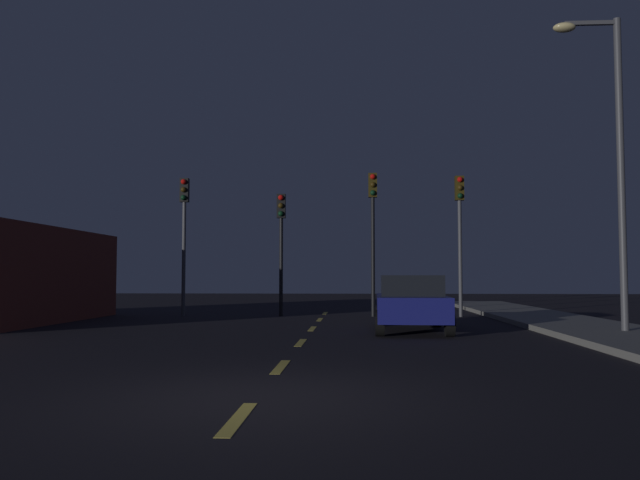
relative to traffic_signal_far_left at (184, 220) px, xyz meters
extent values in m
plane|color=black|center=(5.23, -8.80, -3.61)|extent=(80.00, 80.00, 0.00)
cube|color=gray|center=(12.73, -8.80, -3.54)|extent=(3.00, 40.00, 0.15)
cube|color=#EACC4C|center=(5.23, -17.00, -3.61)|extent=(0.16, 1.60, 0.01)
cube|color=#EACC4C|center=(5.23, -13.20, -3.61)|extent=(0.16, 1.60, 0.01)
cube|color=#EACC4C|center=(5.23, -9.40, -3.61)|extent=(0.16, 1.60, 0.01)
cube|color=#EACC4C|center=(5.23, -5.60, -3.61)|extent=(0.16, 1.60, 0.01)
cube|color=#EACC4C|center=(5.23, -1.80, -3.61)|extent=(0.16, 1.60, 0.01)
cube|color=#EACC4C|center=(5.23, 2.00, -3.61)|extent=(0.16, 1.60, 0.01)
cylinder|color=#4C4C51|center=(0.00, 0.02, -1.02)|extent=(0.14, 0.14, 5.18)
cube|color=black|center=(0.00, 0.02, 1.12)|extent=(0.32, 0.24, 0.90)
sphere|color=red|center=(0.00, -0.14, 1.42)|extent=(0.20, 0.20, 0.20)
sphere|color=#3F2D0C|center=(0.00, -0.14, 1.12)|extent=(0.20, 0.20, 0.20)
sphere|color=#0C3319|center=(0.00, -0.14, 0.82)|extent=(0.20, 0.20, 0.20)
cylinder|color=black|center=(3.68, 0.02, -1.34)|extent=(0.14, 0.14, 4.55)
cube|color=black|center=(3.68, 0.02, 0.49)|extent=(0.32, 0.24, 0.90)
sphere|color=red|center=(3.68, -0.14, 0.79)|extent=(0.20, 0.20, 0.20)
sphere|color=#3F2D0C|center=(3.68, -0.14, 0.49)|extent=(0.20, 0.20, 0.20)
sphere|color=#0C3319|center=(3.68, -0.14, 0.19)|extent=(0.20, 0.20, 0.20)
cylinder|color=black|center=(7.10, 0.02, -0.96)|extent=(0.14, 0.14, 5.31)
cube|color=#382D0C|center=(7.10, 0.02, 1.25)|extent=(0.32, 0.24, 0.90)
sphere|color=red|center=(7.10, -0.14, 1.55)|extent=(0.20, 0.20, 0.20)
sphere|color=#3F2D0C|center=(7.10, -0.14, 1.25)|extent=(0.20, 0.20, 0.20)
sphere|color=#0C3319|center=(7.10, -0.14, 0.95)|extent=(0.20, 0.20, 0.20)
cylinder|color=#4C4C51|center=(10.29, 0.02, -1.03)|extent=(0.14, 0.14, 5.17)
cube|color=#382D0C|center=(10.29, 0.02, 1.11)|extent=(0.32, 0.24, 0.90)
sphere|color=red|center=(10.29, -0.14, 1.41)|extent=(0.20, 0.20, 0.20)
sphere|color=#3F2D0C|center=(10.29, -0.14, 1.11)|extent=(0.20, 0.20, 0.20)
sphere|color=#0C3319|center=(10.29, -0.14, 0.81)|extent=(0.20, 0.20, 0.20)
cube|color=navy|center=(7.94, -6.20, -2.97)|extent=(1.94, 4.32, 0.64)
cube|color=black|center=(7.93, -6.41, -2.38)|extent=(1.66, 1.97, 0.54)
cylinder|color=black|center=(7.14, -4.59, -3.29)|extent=(0.24, 0.65, 0.64)
cylinder|color=black|center=(8.84, -4.64, -3.29)|extent=(0.24, 0.65, 0.64)
cylinder|color=black|center=(7.04, -7.75, -3.29)|extent=(0.24, 0.65, 0.64)
cylinder|color=black|center=(8.74, -7.80, -3.29)|extent=(0.24, 0.65, 0.64)
cylinder|color=#4C4C51|center=(13.03, -7.56, 0.36)|extent=(0.18, 0.18, 7.94)
cube|color=#4C4C51|center=(12.38, -7.56, 4.23)|extent=(1.30, 0.10, 0.10)
ellipsoid|color=#F2D88C|center=(11.73, -7.56, 4.13)|extent=(0.56, 0.36, 0.24)
camera|label=1|loc=(6.45, -23.64, -2.14)|focal=35.88mm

